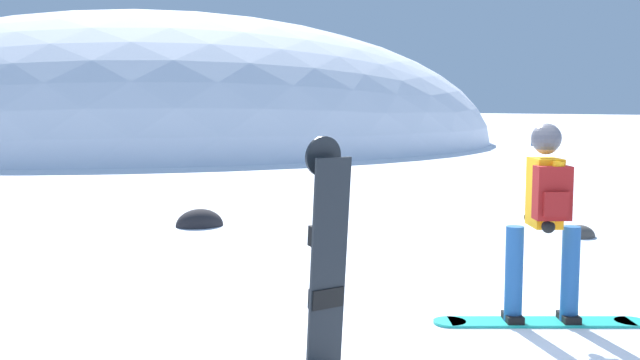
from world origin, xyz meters
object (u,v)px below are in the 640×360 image
snowboarder_main (545,218)px  rock_small (579,237)px  rock_dark (200,226)px  spare_snowboard (327,255)px

snowboarder_main → rock_small: 4.65m
rock_small → rock_dark: bearing=137.1°
spare_snowboard → rock_dark: spare_snowboard is taller
spare_snowboard → rock_small: bearing=22.0°
snowboarder_main → rock_dark: (-0.34, 6.35, -0.92)m
rock_dark → rock_small: 5.68m
rock_small → spare_snowboard: bearing=-158.0°
snowboarder_main → spare_snowboard: snowboarder_main is taller
snowboarder_main → spare_snowboard: 2.16m
snowboarder_main → rock_small: snowboarder_main is taller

